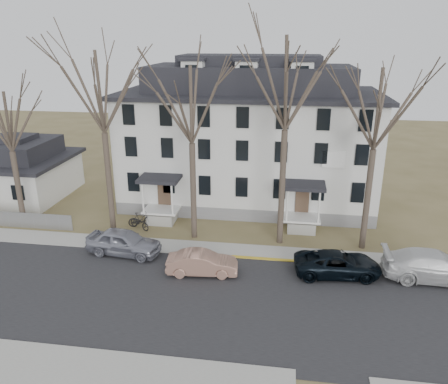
% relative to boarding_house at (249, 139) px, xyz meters
% --- Properties ---
extents(ground, '(120.00, 120.00, 0.00)m').
position_rel_boarding_house_xyz_m(ground, '(2.00, -17.95, -5.38)').
color(ground, brown).
rests_on(ground, ground).
extents(main_road, '(120.00, 10.00, 0.04)m').
position_rel_boarding_house_xyz_m(main_road, '(2.00, -15.95, -5.38)').
color(main_road, '#27272A').
rests_on(main_road, ground).
extents(far_sidewalk, '(120.00, 2.00, 0.08)m').
position_rel_boarding_house_xyz_m(far_sidewalk, '(2.00, -9.95, -5.38)').
color(far_sidewalk, '#A09F97').
rests_on(far_sidewalk, ground).
extents(yellow_curb, '(14.00, 0.25, 0.06)m').
position_rel_boarding_house_xyz_m(yellow_curb, '(7.00, -10.85, -5.38)').
color(yellow_curb, gold).
rests_on(yellow_curb, ground).
extents(boarding_house, '(20.80, 12.36, 12.05)m').
position_rel_boarding_house_xyz_m(boarding_house, '(0.00, 0.00, 0.00)').
color(boarding_house, slate).
rests_on(boarding_house, ground).
extents(small_house, '(8.70, 8.70, 5.00)m').
position_rel_boarding_house_xyz_m(small_house, '(-20.00, -1.96, -3.13)').
color(small_house, silver).
rests_on(small_house, ground).
extents(tree_far_left, '(8.40, 8.40, 13.72)m').
position_rel_boarding_house_xyz_m(tree_far_left, '(-9.00, -8.15, 4.96)').
color(tree_far_left, '#473B31').
rests_on(tree_far_left, ground).
extents(tree_mid_left, '(7.80, 7.80, 12.74)m').
position_rel_boarding_house_xyz_m(tree_mid_left, '(-3.00, -8.15, 4.22)').
color(tree_mid_left, '#473B31').
rests_on(tree_mid_left, ground).
extents(tree_center, '(9.00, 9.00, 14.70)m').
position_rel_boarding_house_xyz_m(tree_center, '(3.00, -8.15, 5.71)').
color(tree_center, '#473B31').
rests_on(tree_center, ground).
extents(tree_mid_right, '(7.80, 7.80, 12.74)m').
position_rel_boarding_house_xyz_m(tree_mid_right, '(8.50, -8.15, 4.22)').
color(tree_mid_right, '#473B31').
rests_on(tree_mid_right, ground).
extents(tree_bungalow, '(6.60, 6.60, 10.78)m').
position_rel_boarding_house_xyz_m(tree_bungalow, '(-16.00, -8.15, 2.74)').
color(tree_bungalow, '#473B31').
rests_on(tree_bungalow, ground).
extents(car_silver, '(5.05, 2.49, 1.66)m').
position_rel_boarding_house_xyz_m(car_silver, '(-6.96, -11.38, -4.55)').
color(car_silver, '#9193A1').
rests_on(car_silver, ground).
extents(car_tan, '(4.33, 1.88, 1.38)m').
position_rel_boarding_house_xyz_m(car_tan, '(-1.46, -13.13, -4.69)').
color(car_tan, '#A07361').
rests_on(car_tan, ground).
extents(car_navy, '(5.27, 2.83, 1.41)m').
position_rel_boarding_house_xyz_m(car_navy, '(6.48, -12.08, -4.68)').
color(car_navy, black).
rests_on(car_navy, ground).
extents(car_white, '(5.93, 2.49, 1.71)m').
position_rel_boarding_house_xyz_m(car_white, '(11.98, -11.83, -4.52)').
color(car_white, silver).
rests_on(car_white, ground).
extents(bicycle_left, '(1.97, 1.50, 0.99)m').
position_rel_boarding_house_xyz_m(bicycle_left, '(-7.23, -7.50, -4.88)').
color(bicycle_left, black).
rests_on(bicycle_left, ground).
extents(bicycle_right, '(1.89, 1.22, 1.11)m').
position_rel_boarding_house_xyz_m(bicycle_right, '(-7.30, -7.00, -4.83)').
color(bicycle_right, black).
rests_on(bicycle_right, ground).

